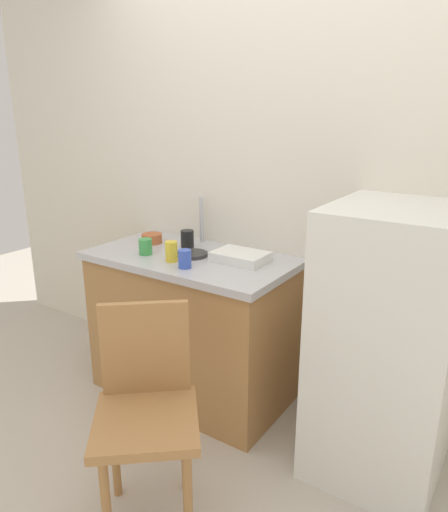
% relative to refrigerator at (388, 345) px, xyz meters
% --- Properties ---
extents(ground_plane, '(8.00, 8.00, 0.00)m').
position_rel_refrigerator_xyz_m(ground_plane, '(-0.65, -0.64, -0.62)').
color(ground_plane, '#BCB2A3').
extents(back_wall, '(4.80, 0.10, 2.57)m').
position_rel_refrigerator_xyz_m(back_wall, '(-0.65, 0.36, 0.66)').
color(back_wall, silver).
rests_on(back_wall, ground_plane).
extents(cabinet_base, '(1.11, 0.60, 0.81)m').
position_rel_refrigerator_xyz_m(cabinet_base, '(-1.09, 0.01, -0.22)').
color(cabinet_base, '#A87542').
rests_on(cabinet_base, ground_plane).
extents(countertop, '(1.15, 0.64, 0.04)m').
position_rel_refrigerator_xyz_m(countertop, '(-1.09, 0.01, 0.21)').
color(countertop, '#B7B7BC').
rests_on(countertop, cabinet_base).
extents(faucet, '(0.02, 0.02, 0.27)m').
position_rel_refrigerator_xyz_m(faucet, '(-1.21, 0.26, 0.37)').
color(faucet, '#B7B7BC').
rests_on(faucet, countertop).
extents(refrigerator, '(0.56, 0.62, 1.25)m').
position_rel_refrigerator_xyz_m(refrigerator, '(0.00, 0.00, 0.00)').
color(refrigerator, silver).
rests_on(refrigerator, ground_plane).
extents(chair, '(0.56, 0.56, 0.89)m').
position_rel_refrigerator_xyz_m(chair, '(-0.71, -0.80, -0.13)').
color(chair, '#A87542').
rests_on(chair, ground_plane).
extents(dish_tray, '(0.28, 0.20, 0.05)m').
position_rel_refrigerator_xyz_m(dish_tray, '(-0.81, 0.06, 0.25)').
color(dish_tray, white).
rests_on(dish_tray, countertop).
extents(terracotta_bowl, '(0.12, 0.12, 0.06)m').
position_rel_refrigerator_xyz_m(terracotta_bowl, '(-1.44, 0.07, 0.26)').
color(terracotta_bowl, '#B25B33').
rests_on(terracotta_bowl, countertop).
extents(hotplate, '(0.17, 0.17, 0.02)m').
position_rel_refrigerator_xyz_m(hotplate, '(-1.08, -0.00, 0.24)').
color(hotplate, '#2D2D2D').
rests_on(hotplate, countertop).
extents(cup_green, '(0.07, 0.07, 0.09)m').
position_rel_refrigerator_xyz_m(cup_green, '(-1.31, -0.12, 0.27)').
color(cup_green, green).
rests_on(cup_green, countertop).
extents(cup_black, '(0.08, 0.08, 0.10)m').
position_rel_refrigerator_xyz_m(cup_black, '(-1.21, 0.12, 0.28)').
color(cup_black, black).
rests_on(cup_black, countertop).
extents(cup_yellow, '(0.06, 0.06, 0.11)m').
position_rel_refrigerator_xyz_m(cup_yellow, '(-1.11, -0.14, 0.28)').
color(cup_yellow, yellow).
rests_on(cup_yellow, countertop).
extents(cup_blue, '(0.07, 0.07, 0.09)m').
position_rel_refrigerator_xyz_m(cup_blue, '(-0.99, -0.18, 0.28)').
color(cup_blue, blue).
rests_on(cup_blue, countertop).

